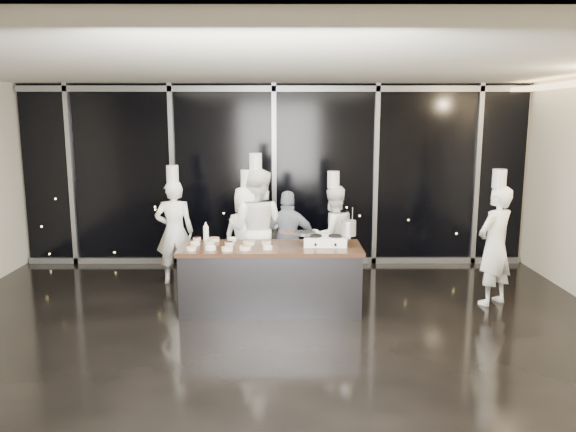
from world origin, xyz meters
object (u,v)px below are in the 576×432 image
at_px(stock_pot, 348,228).
at_px(chef_left, 248,237).
at_px(stove, 325,241).
at_px(chef_center, 256,229).
at_px(chef_far_left, 174,231).
at_px(chef_right, 333,235).
at_px(demo_counter, 271,278).
at_px(guest, 289,240).
at_px(frying_pan, 303,233).
at_px(chef_side, 495,244).

relative_size(stock_pot, chef_left, 0.11).
bearing_deg(stove, chef_center, 140.62).
xyz_separation_m(stove, chef_far_left, (-2.30, 1.24, -0.11)).
distance_m(chef_center, chef_right, 1.23).
bearing_deg(stock_pot, demo_counter, -178.47).
distance_m(demo_counter, guest, 1.04).
relative_size(frying_pan, stock_pot, 2.18).
bearing_deg(stove, chef_left, 144.15).
bearing_deg(chef_center, demo_counter, 119.73).
xyz_separation_m(guest, chef_side, (2.89, -0.72, 0.10)).
distance_m(demo_counter, stock_pot, 1.26).
relative_size(frying_pan, chef_center, 0.21).
distance_m(chef_far_left, chef_right, 2.50).
relative_size(chef_left, chef_center, 0.88).
bearing_deg(chef_left, chef_right, -150.34).
relative_size(demo_counter, stove, 4.18).
bearing_deg(chef_left, chef_center, -162.89).
relative_size(stove, chef_left, 0.32).
bearing_deg(frying_pan, chef_center, 130.76).
height_order(stock_pot, guest, guest).
distance_m(guest, chef_right, 0.75).
bearing_deg(chef_left, chef_side, -174.33).
height_order(frying_pan, chef_side, chef_side).
bearing_deg(chef_center, chef_right, -150.79).
bearing_deg(chef_center, frying_pan, 143.30).
distance_m(demo_counter, chef_side, 3.17).
xyz_separation_m(stock_pot, chef_center, (-1.30, 0.91, -0.20)).
distance_m(demo_counter, chef_right, 1.59).
relative_size(frying_pan, chef_far_left, 0.24).
xyz_separation_m(demo_counter, chef_left, (-0.38, 0.94, 0.37)).
height_order(demo_counter, stove, stove).
bearing_deg(frying_pan, chef_far_left, 151.12).
bearing_deg(stove, chef_far_left, 154.22).
relative_size(stove, chef_right, 0.33).
bearing_deg(demo_counter, stove, 4.01).
bearing_deg(guest, chef_right, -153.62).
xyz_separation_m(stock_pot, chef_right, (-0.11, 1.21, -0.35)).
height_order(frying_pan, guest, guest).
bearing_deg(chef_center, stock_pot, 160.09).
bearing_deg(stock_pot, frying_pan, 175.86).
bearing_deg(chef_side, demo_counter, -30.21).
distance_m(chef_far_left, chef_center, 1.36).
bearing_deg(stove, chef_side, 7.06).
bearing_deg(chef_right, chef_far_left, -24.71).
height_order(stove, guest, guest).
xyz_separation_m(frying_pan, chef_right, (0.51, 1.16, -0.27)).
bearing_deg(chef_center, stove, 153.16).
height_order(stove, frying_pan, frying_pan).
distance_m(frying_pan, chef_left, 1.21).
relative_size(demo_counter, chef_center, 1.17).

